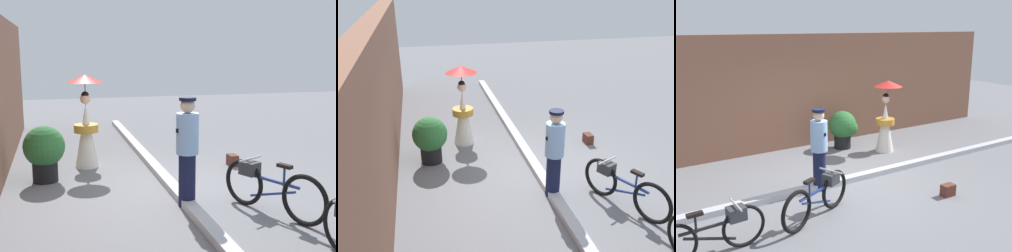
% 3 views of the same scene
% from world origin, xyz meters
% --- Properties ---
extents(ground_plane, '(30.00, 30.00, 0.00)m').
position_xyz_m(ground_plane, '(0.00, 0.00, 0.00)').
color(ground_plane, slate).
extents(sidewalk_curb, '(14.00, 0.20, 0.12)m').
position_xyz_m(sidewalk_curb, '(0.00, 0.00, 0.06)').
color(sidewalk_curb, '#B2B2B7').
rests_on(sidewalk_curb, ground_plane).
extents(bicycle_near_officer, '(1.65, 0.80, 0.79)m').
position_xyz_m(bicycle_near_officer, '(-1.30, -1.07, 0.40)').
color(bicycle_near_officer, black).
rests_on(bicycle_near_officer, ground_plane).
extents(person_officer, '(0.34, 0.38, 1.68)m').
position_xyz_m(person_officer, '(-0.70, -0.01, 0.89)').
color(person_officer, '#141938').
rests_on(person_officer, ground_plane).
extents(person_with_parasol, '(0.73, 0.73, 1.88)m').
position_xyz_m(person_with_parasol, '(1.99, 1.28, 0.91)').
color(person_with_parasol, silver).
rests_on(person_with_parasol, ground_plane).
extents(potted_plant_by_door, '(0.76, 0.74, 1.02)m').
position_xyz_m(potted_plant_by_door, '(1.19, 2.09, 0.58)').
color(potted_plant_by_door, black).
rests_on(potted_plant_by_door, ground_plane).
extents(backpack_on_pavement, '(0.27, 0.18, 0.23)m').
position_xyz_m(backpack_on_pavement, '(1.28, -1.63, 0.12)').
color(backpack_on_pavement, '#592D23').
rests_on(backpack_on_pavement, ground_plane).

